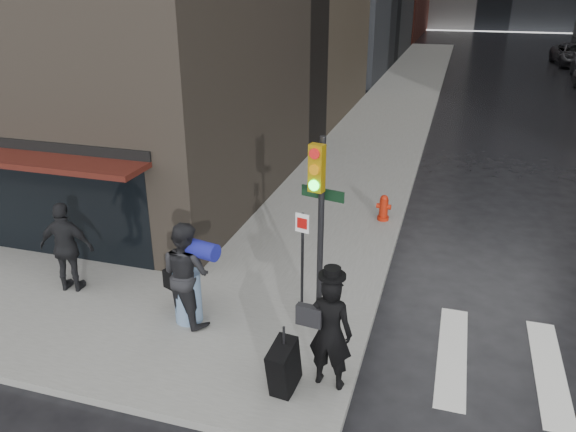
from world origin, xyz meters
name	(u,v)px	position (x,y,z in m)	size (l,w,h in m)	color
ground	(249,352)	(0.00, 0.00, 0.00)	(140.00, 140.00, 0.00)	black
sidewalk_left	(407,88)	(0.00, 27.00, 0.07)	(4.00, 50.00, 0.15)	slate
man_overcoat	(321,338)	(1.47, -0.66, 1.05)	(1.22, 1.05, 2.15)	black
man_jeans	(186,273)	(-1.36, 0.44, 1.16)	(1.40, 1.17, 2.02)	black
man_greycoat	(67,247)	(-4.22, 0.77, 1.12)	(1.20, 0.65, 1.94)	black
traffic_light	(317,210)	(0.97, 0.98, 2.49)	(0.89, 0.52, 3.63)	black
fire_hydrant	(384,209)	(1.49, 6.35, 0.47)	(0.40, 0.31, 0.71)	#A21D0A
parked_car_6	(575,55)	(11.18, 41.04, 0.81)	(2.70, 5.85, 1.63)	#3D3C41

